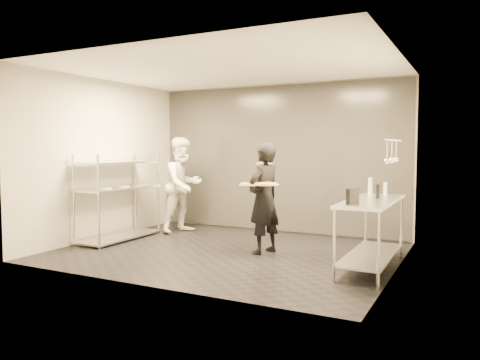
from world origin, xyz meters
The scene contains 13 objects.
room_shell centered at (0.00, 1.18, 1.40)m, with size 5.00×4.00×2.80m.
pass_rack centered at (-2.15, 0.00, 0.77)m, with size 0.60×1.60×1.50m.
prep_counter centered at (2.18, 0.00, 0.63)m, with size 0.60×1.80×0.92m.
utensil_rail centered at (2.43, 0.00, 1.55)m, with size 0.07×1.20×0.31m.
waiter centered at (0.54, 0.17, 0.84)m, with size 0.61×0.40×1.68m, color black.
chef centered at (-1.55, 1.10, 0.90)m, with size 0.87×0.68×1.80m, color silver.
pizza_plate_near centered at (0.38, -0.01, 1.06)m, with size 0.30×0.30×0.05m.
pizza_plate_far centered at (0.70, -0.08, 1.08)m, with size 0.35×0.35×0.05m.
salad_plate centered at (0.43, 0.43, 1.38)m, with size 0.25×0.25×0.07m.
pos_monitor centered at (2.06, -0.56, 1.02)m, with size 0.05×0.27×0.19m, color black.
bottle_green centered at (2.00, 0.80, 1.04)m, with size 0.07×0.07×0.24m, color #909E91.
bottle_clear centered at (2.21, 0.80, 1.01)m, with size 0.05×0.05×0.18m, color #909E91.
bottle_dark centered at (2.22, 0.18, 1.02)m, with size 0.06×0.06×0.19m, color black.
Camera 1 is at (3.42, -6.25, 1.61)m, focal length 35.00 mm.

